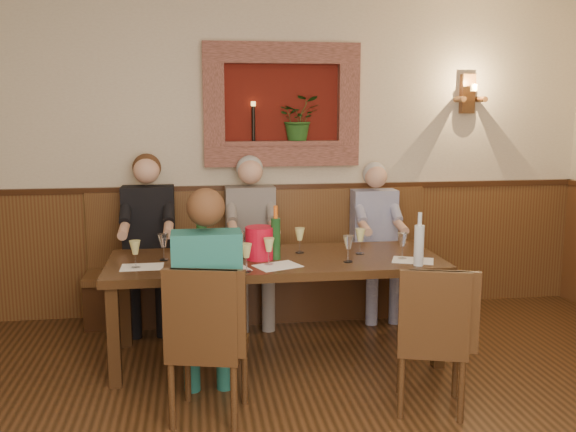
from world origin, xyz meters
The scene contains 30 objects.
room_shell centered at (0.00, 0.00, 1.89)m, with size 6.04×6.04×2.82m.
wainscoting centered at (0.00, 0.00, 0.59)m, with size 6.02×6.02×1.15m.
wall_niche centered at (0.24, 2.94, 1.81)m, with size 1.36×0.30×1.06m.
wall_sconce centered at (1.90, 2.93, 1.94)m, with size 0.25×0.20×0.35m.
dining_table centered at (0.00, 1.85, 0.68)m, with size 2.40×0.90×0.75m.
bench centered at (0.00, 2.79, 0.33)m, with size 3.00×0.45×1.11m.
chair_near_left centered at (-0.52, 0.96, 0.28)m, with size 0.51×0.51×0.96m.
chair_near_right centered at (0.83, 0.87, 0.27)m, with size 0.51×0.51×0.92m.
person_bench_left centered at (-0.96, 2.69, 0.60)m, with size 0.43×0.53×1.45m.
person_bench_mid centered at (-0.10, 2.69, 0.59)m, with size 0.42×0.52×1.43m.
person_bench_right centered at (1.00, 2.69, 0.56)m, with size 0.39×0.48×1.36m.
person_chair_front centered at (-0.51, 1.07, 0.57)m, with size 0.40×0.49×1.38m.
spittoon_bucket centered at (-0.12, 1.85, 0.87)m, with size 0.21×0.21×0.24m, color red.
wine_bottle_green_a centered at (0.00, 1.82, 0.91)m, with size 0.08×0.08×0.39m.
wine_bottle_green_b centered at (-0.53, 1.93, 0.92)m, with size 0.08×0.08×0.41m.
water_bottle centered at (0.96, 1.49, 0.90)m, with size 0.08×0.08×0.37m.
tasting_sheet_a centered at (-0.94, 1.72, 0.75)m, with size 0.29×0.20×0.00m, color white.
tasting_sheet_b centered at (-0.02, 1.61, 0.75)m, with size 0.30×0.21×0.00m, color white.
tasting_sheet_c centered at (0.97, 1.63, 0.75)m, with size 0.29×0.21×0.00m, color white.
tasting_sheet_d centered at (-0.36, 1.57, 0.75)m, with size 0.28×0.20×0.00m, color white.
wine_glass_0 centered at (0.64, 1.89, 0.85)m, with size 0.08×0.08×0.19m, color #DBDC83, non-canonical shape.
wine_glass_1 centered at (-0.98, 1.70, 0.85)m, with size 0.08×0.08×0.19m, color #DBDC83, non-canonical shape.
wine_glass_2 centered at (0.49, 1.66, 0.85)m, with size 0.08×0.08×0.19m, color white, non-canonical shape.
wine_glass_3 centered at (0.90, 1.69, 0.85)m, with size 0.08×0.08×0.19m, color white, non-canonical shape.
wine_glass_4 centered at (0.20, 1.99, 0.85)m, with size 0.08×0.08×0.19m, color #DBDC83, non-canonical shape.
wine_glass_5 centered at (-0.80, 1.90, 0.85)m, with size 0.08×0.08×0.19m, color white, non-canonical shape.
wine_glass_6 centered at (-0.24, 1.90, 0.85)m, with size 0.08×0.08×0.19m, color white, non-canonical shape.
wine_glass_7 centered at (-0.07, 1.66, 0.85)m, with size 0.08×0.08×0.19m, color #DBDC83, non-canonical shape.
wine_glass_8 centered at (-0.24, 1.50, 0.85)m, with size 0.08×0.08×0.19m, color #DBDC83, non-canonical shape.
wine_glass_9 centered at (-0.54, 1.62, 0.85)m, with size 0.08×0.08×0.19m, color #DBDC83, non-canonical shape.
Camera 1 is at (-0.57, -2.66, 1.85)m, focal length 40.00 mm.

